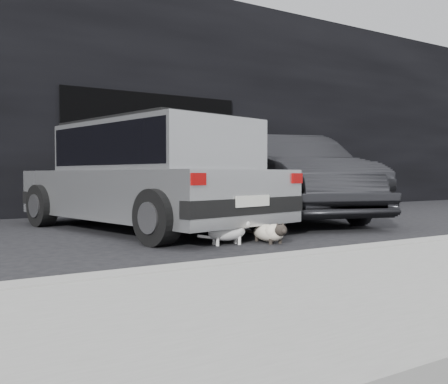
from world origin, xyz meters
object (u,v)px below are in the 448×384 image
cat_siamese (270,233)px  silver_hatchback (150,171)px  cat_white (229,231)px  second_car (285,177)px

cat_siamese → silver_hatchback: bearing=-68.3°
cat_siamese → cat_white: 0.53m
silver_hatchback → cat_white: bearing=-97.5°
second_car → cat_siamese: 3.38m
second_car → silver_hatchback: bearing=-156.1°
second_car → cat_siamese: size_ratio=5.96×
silver_hatchback → second_car: 2.91m
silver_hatchback → cat_siamese: (0.67, -2.10, -0.77)m
silver_hatchback → second_car: silver_hatchback is taller
second_car → cat_white: bearing=-122.8°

